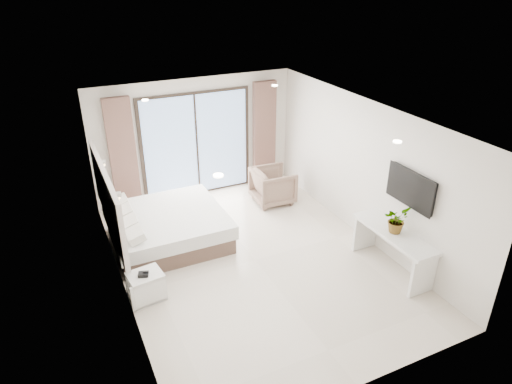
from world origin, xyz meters
The scene contains 8 objects.
ground centered at (0.00, 0.00, 0.00)m, with size 6.20×6.20×0.00m, color beige.
room_shell centered at (-0.20, 0.86, 1.58)m, with size 4.62×6.22×2.72m.
bed centered at (-1.25, 1.30, 0.31)m, with size 2.11×2.01×0.73m.
nightstand centered at (-2.02, -0.24, 0.24)m, with size 0.58×0.50×0.48m.
phone centered at (-2.04, -0.27, 0.51)m, with size 0.16×0.12×0.05m, color black.
console_desk centered at (2.04, -1.28, 0.57)m, with size 0.52×1.66×0.77m.
plant centered at (2.04, -1.26, 0.95)m, with size 0.42×0.46×0.36m, color #33662D.
armchair centered at (1.36, 1.92, 0.43)m, with size 0.84×0.79×0.87m, color #7F6653.
Camera 1 is at (-2.94, -6.26, 4.81)m, focal length 32.00 mm.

